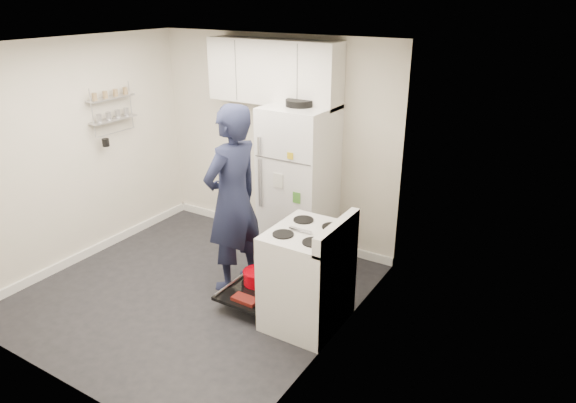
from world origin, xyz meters
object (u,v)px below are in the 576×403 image
Objects in this scene: open_oven_door at (256,285)px; refrigerator at (299,184)px; electric_range at (306,278)px; person at (233,200)px.

refrigerator is at bearing 96.46° from open_oven_door.
electric_range is 0.56× the size of person.
open_oven_door is 1.29m from refrigerator.
refrigerator reaches higher than electric_range.
refrigerator is at bearing 173.05° from person.
person is at bearing -104.71° from refrigerator.
electric_range is 0.67m from open_oven_door.
open_oven_door is (-0.60, 0.04, -0.28)m from electric_range.
electric_range reaches higher than open_oven_door.
electric_range is 1.57× the size of open_oven_door.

